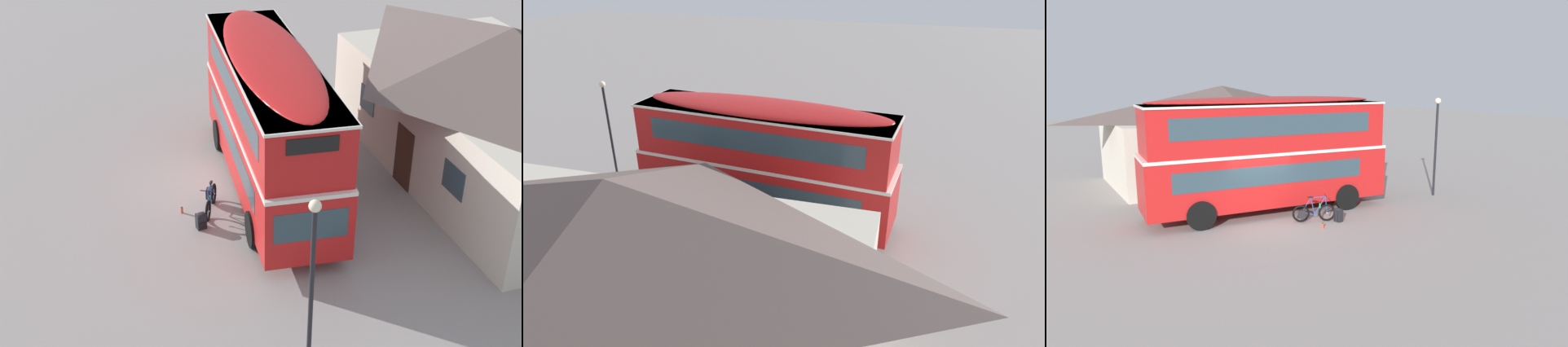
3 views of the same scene
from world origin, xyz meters
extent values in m
plane|color=gray|center=(0.00, 0.00, 0.00)|extent=(120.00, 120.00, 0.00)
cylinder|color=black|center=(4.02, 2.51, 0.55)|extent=(1.11, 0.34, 1.10)
cylinder|color=black|center=(3.89, 0.13, 0.55)|extent=(1.11, 0.34, 1.10)
cylinder|color=black|center=(-2.20, 2.83, 0.55)|extent=(1.11, 0.34, 1.10)
cylinder|color=black|center=(-2.32, 0.45, 0.55)|extent=(1.11, 0.34, 1.10)
cube|color=red|center=(0.85, 1.48, 1.52)|extent=(10.15, 3.01, 2.10)
cube|color=white|center=(0.85, 1.48, 2.60)|extent=(10.17, 3.03, 0.12)
cube|color=red|center=(0.85, 1.48, 3.58)|extent=(9.85, 2.95, 1.90)
ellipsoid|color=red|center=(0.85, 1.48, 4.61)|extent=(9.64, 2.89, 0.36)
cube|color=#2D424C|center=(5.84, 1.22, 1.77)|extent=(0.17, 2.05, 0.90)
cube|color=black|center=(5.71, 1.23, 4.10)|extent=(0.13, 1.38, 0.44)
cube|color=#2D424C|center=(0.59, 0.25, 1.82)|extent=(7.82, 0.44, 0.76)
cube|color=#2D424C|center=(0.79, 0.26, 3.73)|extent=(8.22, 0.46, 0.80)
cube|color=#2D424C|center=(0.71, 2.73, 1.82)|extent=(7.82, 0.44, 0.76)
cube|color=#2D424C|center=(0.91, 2.69, 3.73)|extent=(8.22, 0.46, 0.80)
cube|color=white|center=(0.85, 1.48, 4.49)|extent=(9.95, 3.03, 0.08)
torus|color=black|center=(2.29, -0.89, 0.34)|extent=(0.66, 0.32, 0.68)
torus|color=black|center=(1.34, -0.51, 0.34)|extent=(0.66, 0.32, 0.68)
cylinder|color=#B2B2B7|center=(2.29, -0.89, 0.34)|extent=(0.08, 0.11, 0.05)
cylinder|color=#B2B2B7|center=(1.34, -0.51, 0.34)|extent=(0.08, 0.11, 0.05)
cylinder|color=#234C99|center=(2.03, -0.79, 0.63)|extent=(0.44, 0.20, 0.73)
cylinder|color=#234C99|center=(1.97, -0.76, 0.97)|extent=(0.55, 0.24, 0.07)
cylinder|color=#234C99|center=(1.77, -0.68, 0.62)|extent=(0.18, 0.10, 0.68)
cylinder|color=#234C99|center=(1.58, -0.61, 0.31)|extent=(0.51, 0.22, 0.09)
cylinder|color=#234C99|center=(1.52, -0.58, 0.65)|extent=(0.39, 0.17, 0.63)
cylinder|color=#234C99|center=(2.26, -0.88, 0.66)|extent=(0.10, 0.06, 0.65)
cylinder|color=black|center=(2.23, -0.86, 1.04)|extent=(0.19, 0.44, 0.03)
ellipsoid|color=black|center=(1.68, -0.65, 0.98)|extent=(0.28, 0.19, 0.06)
cube|color=black|center=(1.30, -0.67, 0.36)|extent=(0.31, 0.23, 0.32)
cylinder|color=green|center=(2.03, -0.79, 0.63)|extent=(0.07, 0.07, 0.18)
cube|color=black|center=(2.64, -1.18, 0.25)|extent=(0.29, 0.33, 0.49)
ellipsoid|color=black|center=(2.64, -1.18, 0.49)|extent=(0.28, 0.32, 0.10)
cube|color=black|center=(2.78, -1.15, 0.17)|extent=(0.08, 0.21, 0.17)
cylinder|color=black|center=(2.50, -1.12, 0.25)|extent=(0.04, 0.04, 0.40)
cylinder|color=black|center=(2.53, -1.28, 0.25)|extent=(0.04, 0.04, 0.40)
cylinder|color=#D84C33|center=(1.66, -1.61, 0.10)|extent=(0.08, 0.08, 0.19)
cylinder|color=black|center=(1.66, -1.61, 0.21)|extent=(0.05, 0.05, 0.03)
cube|color=beige|center=(1.70, 9.17, 1.68)|extent=(12.12, 7.24, 3.37)
pyramid|color=brown|center=(1.70, 9.17, 4.26)|extent=(12.53, 7.66, 1.77)
cube|color=#3D2319|center=(1.84, 5.80, 1.05)|extent=(1.10, 0.09, 2.10)
cube|color=#2D424C|center=(-1.11, 5.67, 1.85)|extent=(1.10, 0.09, 0.90)
cube|color=#2D424C|center=(4.80, 5.92, 1.85)|extent=(1.10, 0.09, 0.90)
cylinder|color=black|center=(8.97, 0.17, 2.19)|extent=(0.11, 0.11, 4.37)
sphere|color=#F2E5BF|center=(8.97, 0.17, 4.49)|extent=(0.28, 0.28, 0.28)
camera|label=1|loc=(20.68, -4.12, 12.46)|focal=49.52mm
camera|label=2|loc=(-5.04, 16.59, 9.63)|focal=31.78mm
camera|label=3|loc=(-7.08, -15.85, 5.41)|focal=32.22mm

